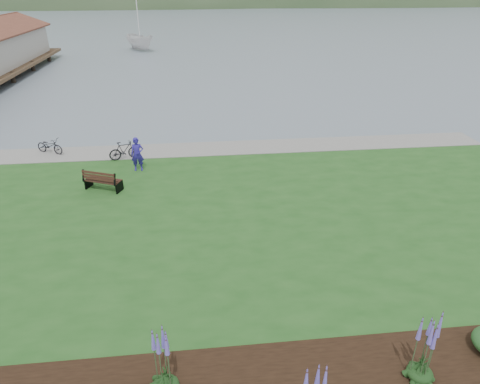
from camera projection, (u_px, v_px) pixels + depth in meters
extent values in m
plane|color=slate|center=(186.00, 218.00, 17.86)|extent=(600.00, 600.00, 0.00)
cube|color=#1F4F1C|center=(185.00, 239.00, 16.00)|extent=(34.00, 20.00, 0.40)
cube|color=gray|center=(185.00, 150.00, 23.81)|extent=(34.00, 2.20, 0.03)
cube|color=black|center=(103.00, 180.00, 19.15)|extent=(1.72, 1.16, 0.05)
cube|color=black|center=(98.00, 177.00, 18.75)|extent=(1.56, 0.78, 0.51)
cube|color=black|center=(89.00, 183.00, 19.46)|extent=(0.27, 0.54, 0.45)
cube|color=black|center=(119.00, 187.00, 19.05)|extent=(0.27, 0.54, 0.45)
imported|color=#2B2094|center=(137.00, 151.00, 20.86)|extent=(0.73, 0.51, 1.98)
imported|color=black|center=(50.00, 146.00, 23.17)|extent=(1.28, 1.75, 0.87)
imported|color=black|center=(124.00, 150.00, 22.41)|extent=(1.00, 1.67, 0.97)
imported|color=silver|center=(141.00, 51.00, 59.43)|extent=(14.11, 14.16, 26.62)
ellipsoid|color=#133413|center=(420.00, 373.00, 10.09)|extent=(0.62, 0.62, 0.31)
cone|color=#5C4DB4|center=(429.00, 338.00, 9.59)|extent=(0.40, 0.40, 1.94)
cone|color=#5C4DB4|center=(162.00, 350.00, 9.28)|extent=(0.40, 0.40, 1.94)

